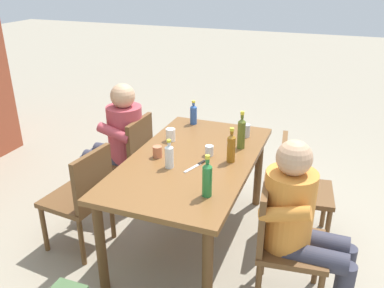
{
  "coord_description": "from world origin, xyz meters",
  "views": [
    {
      "loc": [
        -2.62,
        -0.99,
        2.12
      ],
      "look_at": [
        0.0,
        0.0,
        0.88
      ],
      "focal_mm": 37.85,
      "sensor_mm": 36.0,
      "label": 1
    }
  ],
  "objects_px": {
    "person_in_white_shirt": "(300,219)",
    "bottle_clear": "(169,156)",
    "table_knife": "(197,165)",
    "person_in_plaid_shirt": "(118,138)",
    "cup_terracotta": "(157,152)",
    "bottle_green": "(207,179)",
    "chair_far_left": "(83,195)",
    "bottle_blue": "(193,114)",
    "dining_table": "(192,169)",
    "cup_white": "(171,135)",
    "bottle_olive": "(241,133)",
    "chair_far_right": "(130,156)",
    "bottle_amber": "(231,147)",
    "cup_glass": "(209,151)",
    "chair_near_right": "(295,185)",
    "cup_steel": "(246,131)",
    "chair_near_left": "(280,237)"
  },
  "relations": [
    {
      "from": "cup_steel",
      "to": "chair_near_right",
      "type": "bearing_deg",
      "value": -113.2
    },
    {
      "from": "chair_far_right",
      "to": "chair_near_left",
      "type": "bearing_deg",
      "value": -116.22
    },
    {
      "from": "dining_table",
      "to": "chair_near_right",
      "type": "bearing_deg",
      "value": -64.6
    },
    {
      "from": "bottle_clear",
      "to": "table_knife",
      "type": "bearing_deg",
      "value": -63.75
    },
    {
      "from": "cup_terracotta",
      "to": "bottle_green",
      "type": "bearing_deg",
      "value": -127.15
    },
    {
      "from": "bottle_clear",
      "to": "dining_table",
      "type": "bearing_deg",
      "value": -26.94
    },
    {
      "from": "bottle_clear",
      "to": "cup_terracotta",
      "type": "height_order",
      "value": "bottle_clear"
    },
    {
      "from": "chair_far_right",
      "to": "cup_steel",
      "type": "relative_size",
      "value": 7.84
    },
    {
      "from": "bottle_blue",
      "to": "table_knife",
      "type": "xyz_separation_m",
      "value": [
        -0.81,
        -0.33,
        -0.09
      ]
    },
    {
      "from": "bottle_blue",
      "to": "table_knife",
      "type": "bearing_deg",
      "value": -157.92
    },
    {
      "from": "chair_near_left",
      "to": "chair_far_right",
      "type": "xyz_separation_m",
      "value": [
        0.75,
        1.53,
        0.0
      ]
    },
    {
      "from": "bottle_green",
      "to": "chair_far_left",
      "type": "bearing_deg",
      "value": 84.41
    },
    {
      "from": "bottle_blue",
      "to": "cup_steel",
      "type": "relative_size",
      "value": 2.03
    },
    {
      "from": "person_in_plaid_shirt",
      "to": "cup_terracotta",
      "type": "distance_m",
      "value": 0.77
    },
    {
      "from": "bottle_clear",
      "to": "bottle_green",
      "type": "bearing_deg",
      "value": -126.26
    },
    {
      "from": "bottle_olive",
      "to": "bottle_green",
      "type": "height_order",
      "value": "bottle_olive"
    },
    {
      "from": "person_in_plaid_shirt",
      "to": "bottle_olive",
      "type": "xyz_separation_m",
      "value": [
        -0.05,
        -1.17,
        0.24
      ]
    },
    {
      "from": "bottle_green",
      "to": "person_in_plaid_shirt",
      "type": "bearing_deg",
      "value": 53.52
    },
    {
      "from": "cup_terracotta",
      "to": "cup_glass",
      "type": "distance_m",
      "value": 0.4
    },
    {
      "from": "person_in_plaid_shirt",
      "to": "table_knife",
      "type": "xyz_separation_m",
      "value": [
        -0.48,
        -0.95,
        0.11
      ]
    },
    {
      "from": "chair_far_right",
      "to": "cup_steel",
      "type": "distance_m",
      "value": 1.11
    },
    {
      "from": "cup_terracotta",
      "to": "bottle_olive",
      "type": "bearing_deg",
      "value": -54.93
    },
    {
      "from": "chair_far_left",
      "to": "person_in_white_shirt",
      "type": "relative_size",
      "value": 0.74
    },
    {
      "from": "dining_table",
      "to": "bottle_olive",
      "type": "xyz_separation_m",
      "value": [
        0.32,
        -0.3,
        0.23
      ]
    },
    {
      "from": "bottle_clear",
      "to": "cup_white",
      "type": "xyz_separation_m",
      "value": [
        0.46,
        0.19,
        -0.04
      ]
    },
    {
      "from": "cup_white",
      "to": "bottle_olive",
      "type": "bearing_deg",
      "value": -83.8
    },
    {
      "from": "person_in_white_shirt",
      "to": "bottle_clear",
      "type": "bearing_deg",
      "value": 79.96
    },
    {
      "from": "bottle_clear",
      "to": "table_knife",
      "type": "distance_m",
      "value": 0.22
    },
    {
      "from": "chair_far_left",
      "to": "bottle_green",
      "type": "xyz_separation_m",
      "value": [
        -0.1,
        -1.05,
        0.4
      ]
    },
    {
      "from": "dining_table",
      "to": "bottle_green",
      "type": "relative_size",
      "value": 5.75
    },
    {
      "from": "cup_white",
      "to": "cup_terracotta",
      "type": "relative_size",
      "value": 1.21
    },
    {
      "from": "dining_table",
      "to": "person_in_white_shirt",
      "type": "distance_m",
      "value": 0.95
    },
    {
      "from": "chair_far_left",
      "to": "cup_white",
      "type": "xyz_separation_m",
      "value": [
        0.64,
        -0.47,
        0.33
      ]
    },
    {
      "from": "person_in_plaid_shirt",
      "to": "cup_steel",
      "type": "bearing_deg",
      "value": -80.36
    },
    {
      "from": "person_in_plaid_shirt",
      "to": "cup_white",
      "type": "height_order",
      "value": "person_in_plaid_shirt"
    },
    {
      "from": "bottle_green",
      "to": "cup_terracotta",
      "type": "distance_m",
      "value": 0.69
    },
    {
      "from": "bottle_olive",
      "to": "cup_glass",
      "type": "distance_m",
      "value": 0.31
    },
    {
      "from": "person_in_plaid_shirt",
      "to": "bottle_clear",
      "type": "height_order",
      "value": "person_in_plaid_shirt"
    },
    {
      "from": "bottle_blue",
      "to": "cup_steel",
      "type": "bearing_deg",
      "value": -103.89
    },
    {
      "from": "person_in_white_shirt",
      "to": "bottle_green",
      "type": "height_order",
      "value": "person_in_white_shirt"
    },
    {
      "from": "chair_far_right",
      "to": "bottle_amber",
      "type": "relative_size",
      "value": 3.2
    },
    {
      "from": "dining_table",
      "to": "cup_glass",
      "type": "relative_size",
      "value": 20.41
    },
    {
      "from": "chair_near_right",
      "to": "cup_terracotta",
      "type": "distance_m",
      "value": 1.15
    },
    {
      "from": "person_in_white_shirt",
      "to": "bottle_clear",
      "type": "xyz_separation_m",
      "value": [
        0.17,
        0.97,
        0.2
      ]
    },
    {
      "from": "bottle_amber",
      "to": "cup_glass",
      "type": "bearing_deg",
      "value": 76.66
    },
    {
      "from": "chair_near_left",
      "to": "chair_far_left",
      "type": "bearing_deg",
      "value": 89.95
    },
    {
      "from": "dining_table",
      "to": "cup_steel",
      "type": "relative_size",
      "value": 14.9
    },
    {
      "from": "cup_terracotta",
      "to": "table_knife",
      "type": "height_order",
      "value": "cup_terracotta"
    },
    {
      "from": "table_knife",
      "to": "person_in_plaid_shirt",
      "type": "bearing_deg",
      "value": 63.11
    },
    {
      "from": "bottle_clear",
      "to": "cup_steel",
      "type": "xyz_separation_m",
      "value": [
        0.77,
        -0.38,
        -0.04
      ]
    }
  ]
}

